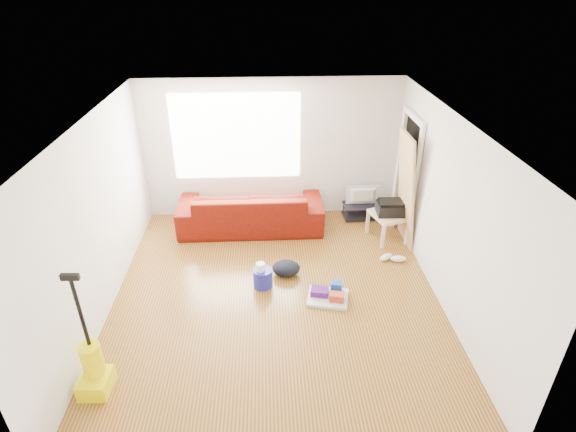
{
  "coord_description": "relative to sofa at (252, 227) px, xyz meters",
  "views": [
    {
      "loc": [
        -0.09,
        -4.98,
        4.05
      ],
      "look_at": [
        0.2,
        0.6,
        0.96
      ],
      "focal_mm": 28.0,
      "sensor_mm": 36.0,
      "label": 1
    }
  ],
  "objects": [
    {
      "name": "sneakers",
      "position": [
        2.23,
        -1.16,
        0.05
      ],
      "size": [
        0.44,
        0.22,
        0.1
      ],
      "rotation": [
        0.0,
        0.0,
        0.09
      ],
      "color": "white",
      "rests_on": "ground"
    },
    {
      "name": "toilet_paper",
      "position": [
        0.17,
        -1.7,
        0.2
      ],
      "size": [
        0.13,
        0.13,
        0.12
      ],
      "primitive_type": "cylinder",
      "color": "white",
      "rests_on": "bucket"
    },
    {
      "name": "printer",
      "position": [
        2.33,
        -0.45,
        0.57
      ],
      "size": [
        0.46,
        0.36,
        0.24
      ],
      "rotation": [
        0.0,
        0.0,
        -0.03
      ],
      "color": "black",
      "rests_on": "side_table"
    },
    {
      "name": "bucket",
      "position": [
        0.2,
        -1.7,
        0.0
      ],
      "size": [
        0.32,
        0.32,
        0.28
      ],
      "primitive_type": "cylinder",
      "rotation": [
        0.0,
        0.0,
        0.18
      ],
      "color": "#1B1D93",
      "rests_on": "ground"
    },
    {
      "name": "tv",
      "position": [
        2.03,
        0.27,
        0.43
      ],
      "size": [
        0.61,
        0.08,
        0.35
      ],
      "primitive_type": "imported",
      "rotation": [
        0.0,
        0.0,
        3.14
      ],
      "color": "black",
      "rests_on": "tv_stand"
    },
    {
      "name": "sofa",
      "position": [
        0.0,
        0.0,
        0.0
      ],
      "size": [
        2.49,
        0.97,
        0.73
      ],
      "primitive_type": "imported",
      "rotation": [
        0.0,
        0.0,
        3.14
      ],
      "color": "#3C0803",
      "rests_on": "ground"
    },
    {
      "name": "vacuum",
      "position": [
        -1.62,
        -3.42,
        0.28
      ],
      "size": [
        0.33,
        0.37,
        1.49
      ],
      "rotation": [
        0.0,
        0.0,
        -0.04
      ],
      "color": "#EADC00",
      "rests_on": "ground"
    },
    {
      "name": "cleaning_tray",
      "position": [
        1.12,
        -2.03,
        0.06
      ],
      "size": [
        0.63,
        0.55,
        0.2
      ],
      "rotation": [
        0.0,
        0.0,
        -0.21
      ],
      "color": "silver",
      "rests_on": "ground"
    },
    {
      "name": "backpack",
      "position": [
        0.55,
        -1.44,
        0.0
      ],
      "size": [
        0.43,
        0.35,
        0.23
      ],
      "primitive_type": "ellipsoid",
      "rotation": [
        0.0,
        0.0,
        -0.05
      ],
      "color": "black",
      "rests_on": "ground"
    },
    {
      "name": "door_panel",
      "position": [
        2.51,
        -0.56,
        0.0
      ],
      "size": [
        0.24,
        0.76,
        1.88
      ],
      "primitive_type": "cube",
      "rotation": [
        0.0,
        -0.1,
        0.0
      ],
      "color": "tan",
      "rests_on": "ground"
    },
    {
      "name": "tv_stand",
      "position": [
        2.03,
        0.27,
        0.14
      ],
      "size": [
        0.7,
        0.42,
        0.26
      ],
      "rotation": [
        0.0,
        0.0,
        0.04
      ],
      "color": "black",
      "rests_on": "ground"
    },
    {
      "name": "side_table",
      "position": [
        2.33,
        -0.45,
        0.38
      ],
      "size": [
        0.7,
        0.7,
        0.46
      ],
      "rotation": [
        0.0,
        0.0,
        0.3
      ],
      "color": "beige",
      "rests_on": "ground"
    },
    {
      "name": "room",
      "position": [
        0.45,
        -1.8,
        1.25
      ],
      "size": [
        4.51,
        5.01,
        2.51
      ],
      "color": "#5C3319",
      "rests_on": "ground"
    }
  ]
}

